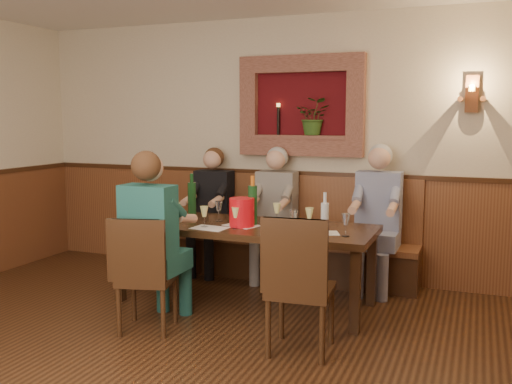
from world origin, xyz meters
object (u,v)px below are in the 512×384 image
Objects in this scene: bench at (278,247)px; wine_bottle_green_b at (192,199)px; person_chair_front at (155,253)px; chair_near_right at (300,313)px; water_bottle at (325,218)px; chair_near_left at (147,297)px; dining_table at (244,232)px; person_bench_mid at (274,226)px; wine_bottle_green_a at (253,204)px; person_bench_right at (376,231)px; spittoon_bucket at (242,212)px; person_bench_left at (211,222)px.

wine_bottle_green_b reaches higher than bench.
bench is at bearing 74.53° from person_chair_front.
water_bottle is at bearing 85.36° from chair_near_right.
wine_bottle_green_b is (-0.16, 1.11, 0.65)m from chair_near_left.
person_chair_front is at bearing -80.64° from wine_bottle_green_b.
dining_table is 0.84m from person_bench_mid.
bench is 2.04× the size of person_chair_front.
wine_bottle_green_a is at bearing 10.39° from dining_table.
water_bottle is at bearing -104.06° from person_bench_right.
wine_bottle_green_b is at bearing 156.72° from spittoon_bucket.
chair_near_left is 2.62× the size of water_bottle.
spittoon_bucket is 0.57× the size of wine_bottle_green_a.
spittoon_bucket is at bearing -117.04° from wine_bottle_green_a.
water_bottle reaches higher than chair_near_left.
wine_bottle_green_b is (-0.63, -0.76, 0.60)m from bench.
person_chair_front is at bearing -121.51° from dining_table.
person_chair_front is (-0.47, -1.61, 0.02)m from person_bench_mid.
person_bench_right is 1.86m from wine_bottle_green_b.
person_chair_front reaches higher than wine_bottle_green_b.
person_bench_mid is 0.98m from spittoon_bucket.
bench reaches higher than chair_near_left.
wine_bottle_green_b reaches higher than spittoon_bucket.
spittoon_bucket is at bearing -88.81° from bench.
spittoon_bucket is at bearing -88.30° from person_bench_mid.
person_bench_right is 2.24m from person_chair_front.
water_bottle is at bearing -16.49° from wine_bottle_green_a.
person_bench_mid is 0.90m from wine_bottle_green_a.
wine_bottle_green_b is at bearing -133.73° from person_bench_mid.
chair_near_right is at bearing -44.59° from spittoon_bucket.
chair_near_right is at bearing -64.43° from person_bench_mid.
water_bottle is at bearing -7.39° from spittoon_bucket.
person_bench_right is at bearing -0.07° from person_bench_left.
person_bench_mid is 1.36m from water_bottle.
bench is 2.15× the size of person_bench_left.
bench is at bearing 125.46° from water_bottle.
person_bench_mid is at bearing -93.40° from bench.
person_bench_left is at bearing 146.38° from water_bottle.
person_chair_front reaches higher than dining_table.
bench is 2.04× the size of person_bench_right.
person_bench_left reaches higher than chair_near_right.
person_bench_right is at bearing 75.94° from water_bottle.
chair_near_left is 0.67× the size of person_bench_mid.
chair_near_right is 1.93m from person_bench_mid.
water_bottle reaches higher than chair_near_right.
chair_near_left is 1.60m from water_bottle.
person_bench_mid is (-0.01, 0.84, -0.09)m from dining_table.
person_chair_front is (-0.00, 0.15, 0.33)m from chair_near_left.
person_chair_front is 0.88m from spittoon_bucket.
person_chair_front reaches higher than bench.
bench is 1.12m from person_bench_right.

